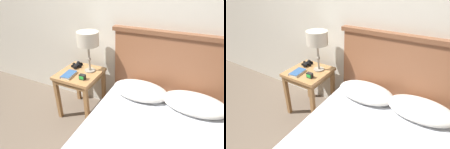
# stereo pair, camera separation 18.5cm
# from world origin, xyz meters

# --- Properties ---
(wall_back) EXTENTS (8.00, 0.06, 2.60)m
(wall_back) POSITION_xyz_m (0.00, 1.02, 1.30)
(wall_back) COLOR beige
(wall_back) RESTS_ON ground_plane
(nightstand) EXTENTS (0.49, 0.50, 0.60)m
(nightstand) POSITION_xyz_m (-0.50, 0.68, 0.51)
(nightstand) COLOR #AD7A47
(nightstand) RESTS_ON ground_plane
(table_lamp) EXTENTS (0.25, 0.25, 0.49)m
(table_lamp) POSITION_xyz_m (-0.40, 0.77, 0.99)
(table_lamp) COLOR gray
(table_lamp) RESTS_ON nightstand
(book_on_nightstand) EXTENTS (0.13, 0.21, 0.03)m
(book_on_nightstand) POSITION_xyz_m (-0.57, 0.56, 0.61)
(book_on_nightstand) COLOR silver
(book_on_nightstand) RESTS_ON nightstand
(binoculars_pair) EXTENTS (0.15, 0.16, 0.05)m
(binoculars_pair) POSITION_xyz_m (-0.61, 0.80, 0.62)
(binoculars_pair) COLOR black
(binoculars_pair) RESTS_ON nightstand
(alarm_clock) EXTENTS (0.07, 0.05, 0.06)m
(alarm_clock) POSITION_xyz_m (-0.37, 0.56, 0.63)
(alarm_clock) COLOR black
(alarm_clock) RESTS_ON nightstand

